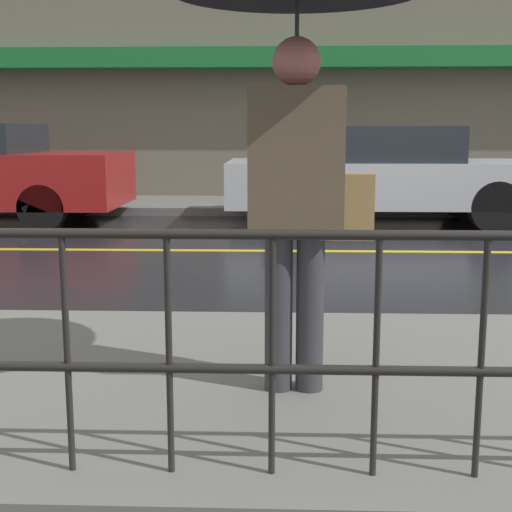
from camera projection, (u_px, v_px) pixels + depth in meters
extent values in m
plane|color=black|center=(408.00, 252.00, 7.98)|extent=(80.00, 80.00, 0.00)
cube|color=slate|center=(365.00, 206.00, 12.21)|extent=(28.00, 2.15, 0.13)
cube|color=gold|center=(408.00, 251.00, 7.98)|extent=(25.20, 0.12, 0.01)
cube|color=#706656|center=(361.00, 46.00, 12.93)|extent=(28.00, 0.30, 5.69)
cube|color=#196B2D|center=(363.00, 58.00, 12.55)|extent=(16.80, 0.55, 0.35)
cylinder|color=black|center=(67.00, 355.00, 2.53)|extent=(0.02, 0.02, 0.87)
cylinder|color=black|center=(169.00, 356.00, 2.51)|extent=(0.02, 0.02, 0.87)
cylinder|color=black|center=(272.00, 357.00, 2.50)|extent=(0.02, 0.02, 0.87)
cylinder|color=black|center=(376.00, 359.00, 2.49)|extent=(0.02, 0.02, 0.87)
cylinder|color=black|center=(481.00, 360.00, 2.47)|extent=(0.02, 0.02, 0.87)
cylinder|color=#333338|center=(279.00, 309.00, 3.35)|extent=(0.13, 0.13, 0.79)
cylinder|color=#333338|center=(310.00, 309.00, 3.34)|extent=(0.13, 0.13, 0.79)
cube|color=brown|center=(296.00, 157.00, 3.22)|extent=(0.43, 0.26, 0.62)
sphere|color=#C57165|center=(297.00, 62.00, 3.15)|extent=(0.22, 0.22, 0.22)
cylinder|color=#262628|center=(297.00, 77.00, 3.16)|extent=(0.02, 0.02, 0.71)
cube|color=#9E7A47|center=(347.00, 206.00, 3.25)|extent=(0.24, 0.12, 0.30)
cylinder|color=black|center=(78.00, 196.00, 11.18)|extent=(0.63, 0.22, 0.63)
cylinder|color=black|center=(42.00, 208.00, 9.51)|extent=(0.63, 0.22, 0.63)
cube|color=#B2B5BA|center=(383.00, 183.00, 10.13)|extent=(4.39, 1.87, 0.62)
cube|color=#1E2328|center=(372.00, 144.00, 10.04)|extent=(2.28, 1.72, 0.48)
cylinder|color=black|center=(464.00, 196.00, 10.94)|extent=(0.69, 0.22, 0.69)
cylinder|color=black|center=(496.00, 207.00, 9.32)|extent=(0.69, 0.22, 0.69)
cylinder|color=black|center=(287.00, 195.00, 11.03)|extent=(0.69, 0.22, 0.69)
cylinder|color=black|center=(288.00, 207.00, 9.41)|extent=(0.69, 0.22, 0.69)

